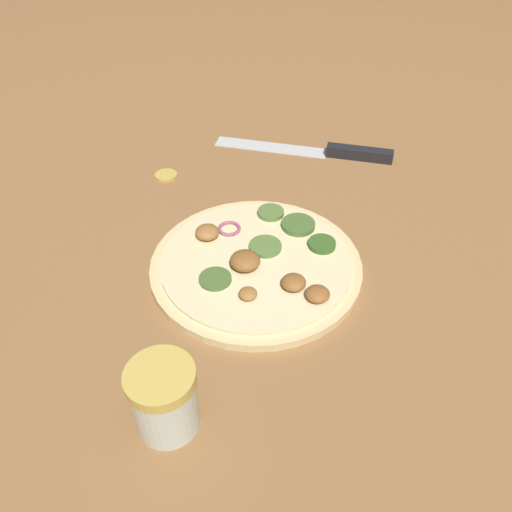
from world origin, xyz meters
name	(u,v)px	position (x,y,z in m)	size (l,w,h in m)	color
ground_plane	(256,268)	(0.00, 0.00, 0.00)	(3.00, 3.00, 0.00)	olive
pizza	(257,263)	(0.00, 0.00, 0.01)	(0.26, 0.26, 0.03)	beige
knife	(333,152)	(0.12, -0.28, 0.01)	(0.26, 0.19, 0.02)	silver
spice_jar	(164,398)	(-0.10, 0.20, 0.04)	(0.06, 0.06, 0.08)	silver
loose_cap	(166,174)	(0.25, -0.04, 0.00)	(0.04, 0.04, 0.01)	gold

